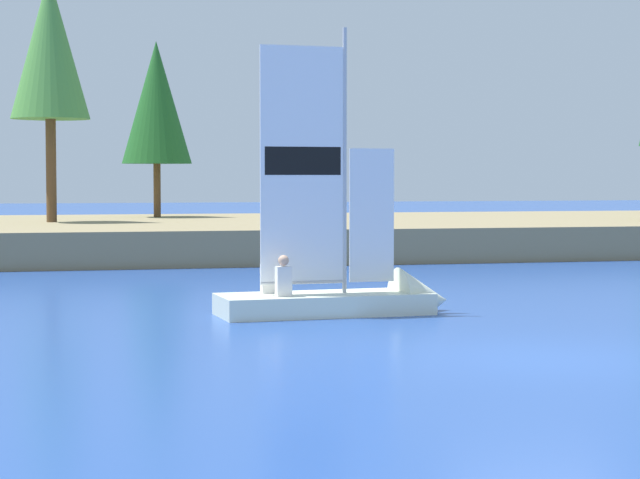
% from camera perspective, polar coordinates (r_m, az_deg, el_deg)
% --- Properties ---
extents(ground_plane, '(200.00, 200.00, 0.00)m').
position_cam_1_polar(ground_plane, '(17.58, 10.44, -5.60)').
color(ground_plane, '#234793').
extents(shore_bank, '(80.00, 15.20, 1.06)m').
position_cam_1_polar(shore_bank, '(42.00, -3.61, 0.19)').
color(shore_bank, '#897A56').
rests_on(shore_bank, ground).
extents(shoreline_tree_left, '(2.64, 2.64, 8.33)m').
position_cam_1_polar(shoreline_tree_left, '(41.59, -12.72, 8.89)').
color(shoreline_tree_left, brown).
rests_on(shoreline_tree_left, shore_bank).
extents(shoreline_tree_midleft, '(2.63, 2.63, 6.62)m').
position_cam_1_polar(shoreline_tree_midleft, '(45.79, -7.78, 6.46)').
color(shoreline_tree_midleft, brown).
rests_on(shoreline_tree_midleft, shore_bank).
extents(sailboat, '(4.61, 1.75, 5.87)m').
position_cam_1_polar(sailboat, '(22.93, 2.00, -2.53)').
color(sailboat, silver).
rests_on(sailboat, ground).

